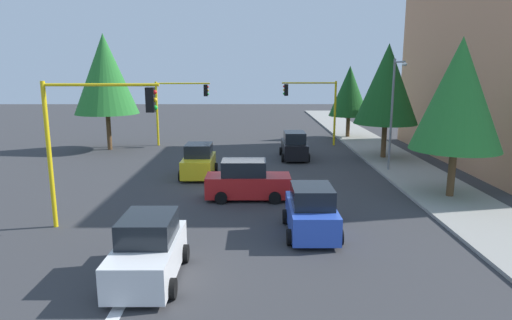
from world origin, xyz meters
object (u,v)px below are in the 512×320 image
at_px(street_lamp_curbside, 394,103).
at_px(car_yellow, 199,162).
at_px(tree_roadside_near, 459,94).
at_px(car_white, 148,251).
at_px(traffic_signal_far_left, 313,100).
at_px(traffic_signal_near_right, 91,126).
at_px(car_black, 294,146).
at_px(traffic_signal_far_right, 179,100).
at_px(car_blue, 311,212).
at_px(tree_roadside_mid, 387,84).
at_px(tree_opposite_side, 105,74).
at_px(tree_roadside_far, 349,91).
at_px(car_red, 247,181).

bearing_deg(street_lamp_curbside, car_yellow, -86.05).
xyz_separation_m(tree_roadside_near, car_white, (8.61, -13.08, -4.29)).
xyz_separation_m(traffic_signal_far_left, traffic_signal_near_right, (20.00, -11.39, 0.34)).
xyz_separation_m(traffic_signal_far_left, car_black, (5.73, -2.07, -2.95)).
distance_m(street_lamp_curbside, car_white, 18.78).
distance_m(traffic_signal_far_right, car_blue, 22.72).
distance_m(tree_roadside_mid, car_blue, 17.04).
height_order(street_lamp_curbside, tree_roadside_mid, tree_roadside_mid).
relative_size(street_lamp_curbside, tree_roadside_near, 0.89).
height_order(traffic_signal_far_left, tree_opposite_side, tree_opposite_side).
distance_m(traffic_signal_far_left, car_white, 26.12).
bearing_deg(car_white, tree_roadside_near, 123.36).
bearing_deg(traffic_signal_far_left, traffic_signal_near_right, -29.66).
height_order(tree_roadside_far, tree_roadside_mid, tree_roadside_mid).
bearing_deg(tree_roadside_far, car_blue, -14.85).
relative_size(tree_roadside_mid, car_blue, 2.15).
bearing_deg(traffic_signal_far_right, car_black, 58.19).
height_order(traffic_signal_far_right, car_white, traffic_signal_far_right).
bearing_deg(street_lamp_curbside, traffic_signal_far_right, -124.98).
distance_m(traffic_signal_near_right, tree_roadside_near, 16.75).
distance_m(traffic_signal_far_left, car_black, 6.77).
distance_m(tree_opposite_side, tree_roadside_mid, 21.39).
bearing_deg(car_blue, tree_roadside_mid, 154.48).
distance_m(car_red, car_yellow, 5.65).
bearing_deg(car_black, traffic_signal_far_left, 160.15).
bearing_deg(car_white, car_yellow, -179.63).
height_order(tree_opposite_side, car_black, tree_opposite_side).
xyz_separation_m(street_lamp_curbside, car_black, (-4.66, -5.61, -3.45)).
bearing_deg(tree_opposite_side, tree_roadside_mid, 79.22).
distance_m(traffic_signal_far_left, traffic_signal_near_right, 23.02).
distance_m(street_lamp_curbside, car_yellow, 12.38).
height_order(traffic_signal_near_right, car_yellow, traffic_signal_near_right).
relative_size(traffic_signal_far_right, tree_roadside_far, 0.80).
bearing_deg(street_lamp_curbside, car_white, -39.63).
bearing_deg(car_white, traffic_signal_far_left, 161.51).
distance_m(tree_roadside_near, car_white, 16.23).
distance_m(car_yellow, car_black, 8.31).
xyz_separation_m(tree_opposite_side, car_yellow, (9.21, 8.34, -5.10)).
distance_m(traffic_signal_near_right, car_black, 17.36).
bearing_deg(traffic_signal_far_right, traffic_signal_far_left, 90.00).
bearing_deg(tree_roadside_mid, traffic_signal_near_right, -48.34).
xyz_separation_m(traffic_signal_near_right, car_red, (-4.00, 6.07, -3.28)).
height_order(traffic_signal_far_right, tree_roadside_far, tree_roadside_far).
bearing_deg(tree_roadside_near, tree_roadside_mid, -177.14).
bearing_deg(tree_opposite_side, tree_roadside_far, 106.31).
xyz_separation_m(tree_roadside_mid, car_yellow, (5.21, -12.66, -4.45)).
bearing_deg(traffic_signal_far_right, car_blue, 22.33).
height_order(tree_roadside_mid, car_blue, tree_roadside_mid).
bearing_deg(car_black, traffic_signal_far_right, -121.81).
height_order(tree_opposite_side, tree_roadside_near, tree_opposite_side).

